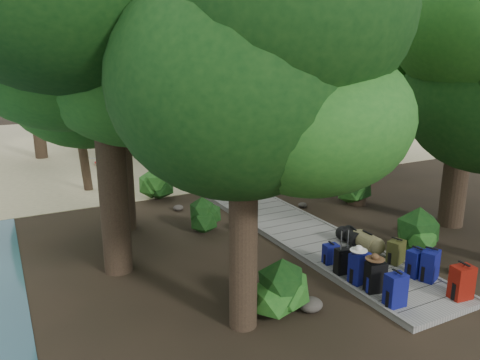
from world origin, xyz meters
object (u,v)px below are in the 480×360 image
backpack_left_c (359,266)px  backpack_right_a (462,281)px  backpack_left_a (396,288)px  suitcase_on_boardwalk (343,261)px  duffel_right_black (353,237)px  lone_suitcase_on_sand (198,164)px  backpack_left_b (375,275)px  sun_lounger (249,151)px  backpack_right_d (396,250)px  kayak (104,163)px  backpack_right_c (416,262)px  duffel_right_khaki (367,242)px  backpack_right_b (430,264)px  backpack_left_d (331,253)px

backpack_left_c → backpack_right_a: bearing=-57.6°
backpack_left_a → suitcase_on_boardwalk: bearing=92.5°
duffel_right_black → lone_suitcase_on_sand: size_ratio=0.88×
backpack_left_b → duffel_right_black: bearing=71.9°
lone_suitcase_on_sand → backpack_right_a: bearing=-107.6°
backpack_left_b → suitcase_on_boardwalk: backpack_left_b is taller
sun_lounger → backpack_left_b: bearing=-130.9°
backpack_right_d → kayak: bearing=89.4°
backpack_right_a → backpack_right_c: (-0.03, 1.12, -0.04)m
backpack_right_a → backpack_right_d: bearing=94.2°
duffel_right_khaki → kayak: size_ratio=0.21×
backpack_right_a → sun_lounger: 14.54m
backpack_right_a → lone_suitcase_on_sand: size_ratio=1.05×
backpack_left_a → backpack_right_b: 1.53m
suitcase_on_boardwalk → backpack_right_b: bearing=-29.2°
backpack_right_b → duffel_right_black: size_ratio=1.17×
backpack_left_d → backpack_right_c: 1.86m
backpack_right_a → suitcase_on_boardwalk: backpack_right_a is taller
duffel_right_khaki → duffel_right_black: bearing=97.4°
backpack_left_b → backpack_right_c: 1.29m
sun_lounger → backpack_right_b: bearing=-125.1°
duffel_right_black → suitcase_on_boardwalk: size_ratio=1.07×
backpack_right_a → kayak: (-3.77, 15.28, -0.32)m
backpack_left_b → backpack_left_c: size_ratio=0.95×
backpack_left_c → lone_suitcase_on_sand: backpack_left_c is taller
backpack_left_d → backpack_right_b: size_ratio=0.68×
backpack_left_d → suitcase_on_boardwalk: size_ratio=0.86×
duffel_right_black → sun_lounger: size_ratio=0.36×
backpack_left_c → backpack_right_c: size_ratio=1.11×
backpack_right_d → duffel_right_khaki: size_ratio=0.92×
backpack_left_c → backpack_right_b: size_ratio=1.00×
backpack_right_d → backpack_right_a: bearing=-109.4°
sun_lounger → suitcase_on_boardwalk: bearing=-132.3°
backpack_right_c → backpack_left_d: bearing=123.5°
backpack_right_a → backpack_right_d: backpack_right_a is taller
backpack_left_a → backpack_left_c: (0.04, 1.07, 0.00)m
backpack_left_a → backpack_right_d: size_ratio=1.21×
backpack_left_b → lone_suitcase_on_sand: 11.51m
lone_suitcase_on_sand → backpack_left_b: bearing=-114.0°
duffel_right_black → kayak: (-3.74, 12.13, -0.14)m
backpack_left_b → backpack_right_d: backpack_left_b is taller
backpack_left_c → kayak: bearing=89.6°
backpack_left_b → backpack_right_d: 1.62m
backpack_right_c → kayak: 14.65m
backpack_left_c → suitcase_on_boardwalk: size_ratio=1.25×
backpack_right_d → duffel_right_black: 1.34m
backpack_left_c → backpack_left_d: backpack_left_c is taller
backpack_left_d → backpack_right_a: bearing=-56.9°
backpack_right_b → kayak: backpack_right_b is taller
lone_suitcase_on_sand → kayak: 4.36m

